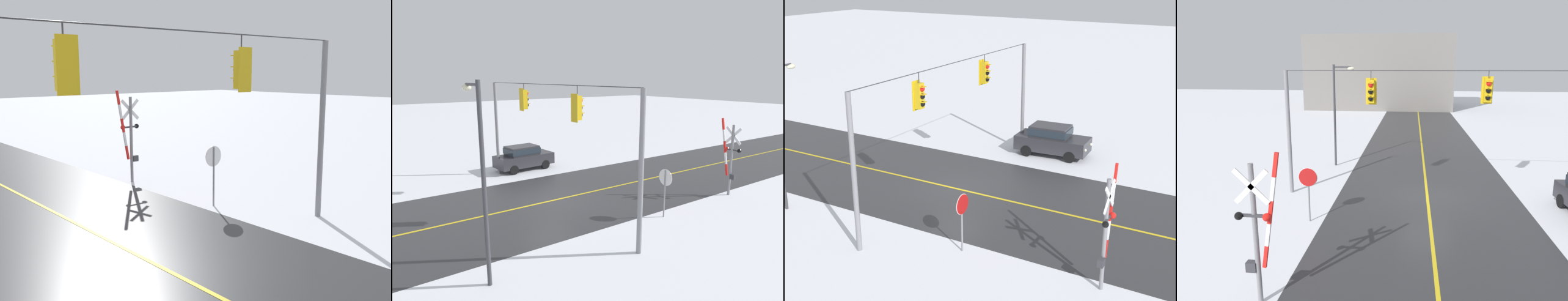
{
  "view_description": "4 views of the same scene",
  "coord_description": "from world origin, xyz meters",
  "views": [
    {
      "loc": [
        7.15,
        9.43,
        5.22
      ],
      "look_at": [
        -3.36,
        -2.57,
        2.48
      ],
      "focal_mm": 43.31,
      "sensor_mm": 36.0,
      "label": 1
    },
    {
      "loc": [
        -16.16,
        8.87,
        6.59
      ],
      "look_at": [
        -2.04,
        -1.15,
        3.01
      ],
      "focal_mm": 32.95,
      "sensor_mm": 36.0,
      "label": 2
    },
    {
      "loc": [
        -21.08,
        -13.65,
        10.48
      ],
      "look_at": [
        -3.02,
        -3.04,
        3.39
      ],
      "focal_mm": 51.14,
      "sensor_mm": 36.0,
      "label": 3
    },
    {
      "loc": [
        -0.87,
        -17.36,
        6.4
      ],
      "look_at": [
        -2.71,
        -0.56,
        2.46
      ],
      "focal_mm": 33.3,
      "sensor_mm": 36.0,
      "label": 4
    }
  ],
  "objects": [
    {
      "name": "railroad_crossing",
      "position": [
        -4.87,
        -8.91,
        2.24
      ],
      "size": [
        1.25,
        0.31,
        4.31
      ],
      "color": "gray",
      "rests_on": "ground"
    },
    {
      "name": "parked_car_charcoal",
      "position": [
        7.02,
        -1.88,
        0.95
      ],
      "size": [
        2.07,
        4.3,
        1.74
      ],
      "color": "#2D2D33",
      "rests_on": "ground"
    },
    {
      "name": "stop_sign",
      "position": [
        -5.07,
        -3.47,
        1.71
      ],
      "size": [
        0.8,
        0.09,
        2.35
      ],
      "color": "gray",
      "rests_on": "ground"
    },
    {
      "name": "signal_span",
      "position": [
        -0.05,
        -0.01,
        4.02
      ],
      "size": [
        14.2,
        0.47,
        6.22
      ],
      "color": "gray",
      "rests_on": "ground"
    },
    {
      "name": "lane_centre_line",
      "position": [
        0.0,
        6.0,
        0.01
      ],
      "size": [
        0.14,
        72.0,
        0.01
      ],
      "primitive_type": "cube",
      "color": "gold",
      "rests_on": "ground"
    },
    {
      "name": "ground_plane",
      "position": [
        0.0,
        0.0,
        0.0
      ],
      "size": [
        160.0,
        160.0,
        0.0
      ],
      "primitive_type": "plane",
      "color": "white"
    },
    {
      "name": "road_asphalt",
      "position": [
        0.0,
        6.0,
        0.0
      ],
      "size": [
        9.0,
        80.0,
        0.01
      ],
      "primitive_type": "cube",
      "color": "#303033",
      "rests_on": "ground"
    },
    {
      "name": "streetlamp_near",
      "position": [
        -5.59,
        5.4,
        3.92
      ],
      "size": [
        1.39,
        0.28,
        6.5
      ],
      "color": "#38383D",
      "rests_on": "ground"
    }
  ]
}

